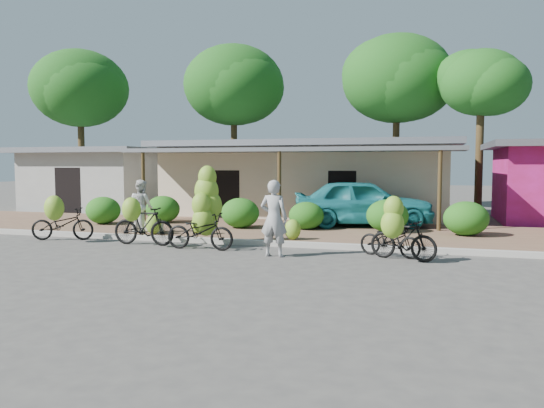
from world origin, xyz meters
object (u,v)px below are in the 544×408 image
(bike_far_right, at_px, (390,240))
(sack_near, at_px, (147,227))
(tree_back_left, at_px, (78,87))
(teal_van, at_px, (363,203))
(tree_center_right, at_px, (394,77))
(sack_far, at_px, (151,228))
(bike_right, at_px, (401,234))
(bystander, at_px, (142,206))
(bike_left, at_px, (142,224))
(tree_near_right, at_px, (477,81))
(bike_far_left, at_px, (61,222))
(vendor, at_px, (274,218))
(tree_far_center, at_px, (231,84))
(bike_center, at_px, (204,216))

(bike_far_right, bearing_deg, sack_near, 98.00)
(tree_back_left, bearing_deg, teal_van, -21.13)
(tree_center_right, relative_size, sack_far, 12.22)
(sack_near, bearing_deg, bike_right, -15.72)
(sack_near, bearing_deg, bystander, -125.77)
(bike_right, bearing_deg, tree_back_left, 75.37)
(bike_right, distance_m, sack_near, 8.61)
(sack_near, bearing_deg, bike_left, -63.10)
(tree_near_right, bearing_deg, teal_van, -118.68)
(tree_near_right, distance_m, bike_far_right, 14.99)
(tree_center_right, xyz_separation_m, sack_far, (-6.81, -13.68, -6.69))
(tree_near_right, bearing_deg, bike_far_right, -102.44)
(tree_back_left, xyz_separation_m, tree_near_right, (21.00, 1.50, -0.39))
(sack_near, xyz_separation_m, bystander, (-0.10, -0.13, 0.72))
(tree_near_right, bearing_deg, bike_far_left, -133.84)
(tree_near_right, relative_size, sack_far, 10.41)
(bystander, height_order, teal_van, bystander)
(bike_right, relative_size, teal_van, 0.36)
(bike_far_left, distance_m, bike_far_right, 9.93)
(tree_near_right, relative_size, bike_far_left, 3.86)
(tree_center_right, bearing_deg, bike_far_left, -119.97)
(tree_center_right, distance_m, vendor, 17.45)
(tree_far_center, relative_size, bike_center, 3.92)
(bike_right, height_order, bike_far_right, bike_right)
(bike_right, bearing_deg, tree_center_right, 24.41)
(tree_far_center, xyz_separation_m, teal_van, (8.66, -9.44, -5.95))
(vendor, bearing_deg, tree_near_right, -109.84)
(bike_left, height_order, sack_far, bike_left)
(tree_back_left, height_order, bike_far_left, tree_back_left)
(tree_center_right, distance_m, bystander, 16.62)
(teal_van, bearing_deg, bike_right, -178.69)
(bike_center, xyz_separation_m, sack_far, (-2.73, 1.88, -0.64))
(vendor, distance_m, bystander, 5.80)
(bike_left, bearing_deg, vendor, -99.64)
(bike_far_right, bearing_deg, bystander, 99.04)
(bike_far_left, bearing_deg, tree_far_center, -18.21)
(tree_back_left, xyz_separation_m, bike_left, (11.02, -12.12, -6.01))
(tree_back_left, bearing_deg, tree_near_right, 4.08)
(tree_center_right, xyz_separation_m, vendor, (-1.81, -16.29, -5.97))
(bike_far_right, distance_m, sack_far, 8.05)
(tree_near_right, height_order, sack_near, tree_near_right)
(bike_far_right, distance_m, bystander, 8.28)
(tree_back_left, relative_size, sack_far, 11.58)
(tree_center_right, height_order, bike_center, tree_center_right)
(bike_center, bearing_deg, tree_center_right, -15.33)
(tree_near_right, height_order, teal_van, tree_near_right)
(bike_left, relative_size, bike_right, 1.09)
(bike_far_right, height_order, vendor, vendor)
(tree_near_right, distance_m, sack_far, 17.01)
(bike_left, distance_m, bike_right, 7.31)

